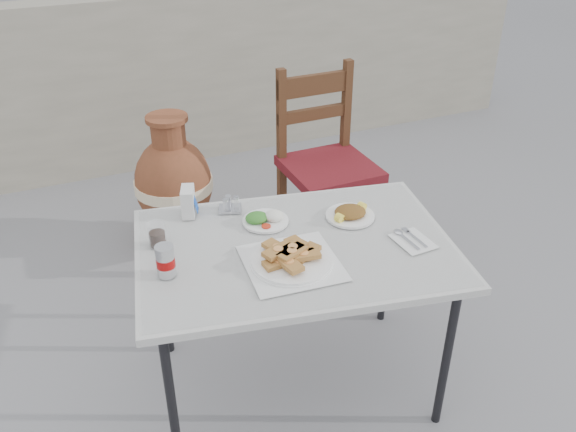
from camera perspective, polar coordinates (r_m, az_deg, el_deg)
name	(u,v)px	position (r m, az deg, el deg)	size (l,w,h in m)	color
ground	(294,386)	(2.77, 0.52, -15.59)	(80.00, 80.00, 0.00)	slate
cafe_table	(295,256)	(2.34, 0.69, -3.75)	(1.33, 1.02, 0.73)	black
pide_plate	(292,256)	(2.19, 0.35, -3.79)	(0.36, 0.36, 0.07)	silver
salad_rice_plate	(265,219)	(2.44, -2.17, -0.24)	(0.19, 0.19, 0.05)	white
salad_chopped_plate	(350,213)	(2.49, 5.84, 0.25)	(0.20, 0.20, 0.04)	white
soda_can	(165,261)	(2.16, -11.39, -4.13)	(0.07, 0.07, 0.12)	silver
cola_glass	(157,236)	(2.34, -12.14, -1.83)	(0.07, 0.07, 0.10)	white
napkin_holder	(188,202)	(2.51, -9.32, 1.33)	(0.08, 0.11, 0.12)	silver
condiment_caddy	(230,205)	(2.53, -5.44, 0.99)	(0.11, 0.10, 0.07)	silver
cutlery_napkin	(411,239)	(2.39, 11.40, -2.15)	(0.13, 0.17, 0.01)	silver
chair	(326,163)	(3.36, 3.56, 5.02)	(0.47, 0.47, 1.05)	#3C2310
terracotta_urn	(174,185)	(3.57, -10.64, 2.90)	(0.45, 0.45, 0.78)	brown
back_wall	(152,83)	(4.53, -12.63, 12.08)	(6.00, 0.25, 1.20)	gray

